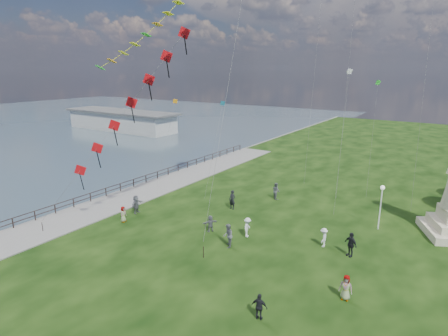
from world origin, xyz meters
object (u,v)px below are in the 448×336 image
Objects in this scene: lamppost at (381,198)px; person_4 at (346,288)px; person_9 at (351,244)px; person_1 at (228,236)px; person_6 at (232,200)px; person_10 at (123,214)px; pier_pavilion at (121,120)px; person_3 at (259,307)px; person_7 at (276,191)px; person_5 at (136,204)px; person_8 at (324,237)px; person_11 at (210,223)px; person_2 at (248,227)px.

lamppost reaches higher than person_4.
lamppost reaches higher than person_9.
person_6 is at bearing -179.99° from person_1.
person_4 is 20.23m from person_10.
person_1 reaches higher than person_4.
pier_pavilion is 64.46m from person_1.
pier_pavilion reaches higher than person_3.
lamppost reaches higher than person_6.
person_7 is at bearing -25.49° from pier_pavilion.
person_9 is at bearing 84.55° from person_1.
person_1 is 1.05× the size of person_5.
lamppost is 2.59× the size of person_8.
person_6 is (-13.12, -2.88, -1.90)m from lamppost.
person_9 is at bearing -93.57° from person_5.
person_11 is at bearing -79.91° from person_8.
person_1 is 7.45m from person_8.
pier_pavilion reaches higher than person_8.
person_1 reaches higher than person_8.
lamppost reaches higher than person_7.
person_10 is at bearing -176.98° from person_5.
person_2 is 10.55m from person_3.
lamppost is 6.50m from person_9.
person_6 is (-4.40, 4.62, 0.14)m from person_2.
lamppost is 6.79m from person_8.
person_2 is at bearing -139.29° from lamppost.
lamppost is 22.63m from person_10.
person_4 is (9.28, -4.31, -0.02)m from person_2.
lamppost is 12.00m from person_4.
person_3 is 1.08× the size of person_10.
pier_pavilion is 18.25× the size of person_2.
person_5 is at bearing -85.91° from person_8.
person_8 is (6.17, 4.17, -0.18)m from person_1.
lamppost is at bearing 147.62° from person_8.
person_9 is at bearing -10.73° from person_6.
person_4 is 16.34m from person_6.
person_5 is 1.00× the size of person_7.
person_4 is 0.83× the size of person_6.
person_10 is at bearing 172.12° from person_4.
person_6 reaches higher than person_7.
person_2 is at bearing 142.52° from person_1.
person_2 is at bearing -64.86° from person_3.
person_7 is 13.07m from person_9.
person_2 is at bearing -32.57° from pier_pavilion.
person_5 is 9.28m from person_6.
person_8 is at bearing -28.68° from pier_pavilion.
pier_pavilion is at bearing 43.35° from person_2.
person_9 is (8.33, 3.79, -0.01)m from person_1.
person_6 is at bearing 141.24° from person_4.
person_6 reaches higher than person_3.
person_6 is (-10.24, 13.41, 0.17)m from person_3.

